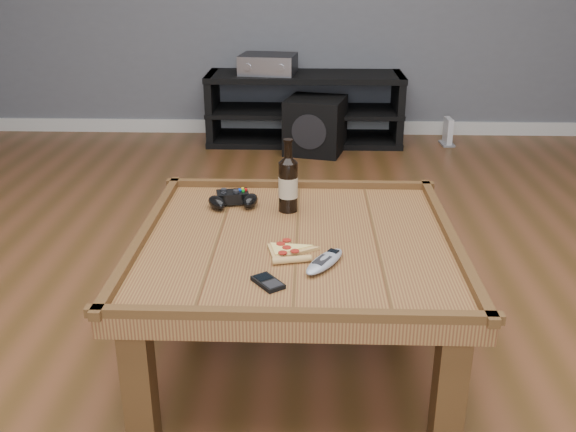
{
  "coord_description": "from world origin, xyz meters",
  "views": [
    {
      "loc": [
        0.03,
        -1.85,
        1.28
      ],
      "look_at": [
        -0.03,
        0.02,
        0.52
      ],
      "focal_mm": 40.0,
      "sensor_mm": 36.0,
      "label": 1
    }
  ],
  "objects_px": {
    "game_controller": "(233,199)",
    "game_console": "(448,133)",
    "coffee_table": "(297,255)",
    "smartphone": "(268,282)",
    "pizza_slice": "(287,251)",
    "remote_control": "(325,261)",
    "media_console": "(305,109)",
    "subwoofer": "(315,125)",
    "av_receiver": "(268,64)",
    "beer_bottle": "(288,183)"
  },
  "relations": [
    {
      "from": "coffee_table",
      "to": "game_controller",
      "type": "height_order",
      "value": "game_controller"
    },
    {
      "from": "smartphone",
      "to": "game_console",
      "type": "distance_m",
      "value": 3.23
    },
    {
      "from": "coffee_table",
      "to": "smartphone",
      "type": "distance_m",
      "value": 0.32
    },
    {
      "from": "remote_control",
      "to": "game_console",
      "type": "distance_m",
      "value": 3.07
    },
    {
      "from": "game_controller",
      "to": "game_console",
      "type": "bearing_deg",
      "value": 50.83
    },
    {
      "from": "media_console",
      "to": "subwoofer",
      "type": "distance_m",
      "value": 0.27
    },
    {
      "from": "game_console",
      "to": "smartphone",
      "type": "bearing_deg",
      "value": -113.72
    },
    {
      "from": "game_console",
      "to": "media_console",
      "type": "bearing_deg",
      "value": 174.14
    },
    {
      "from": "smartphone",
      "to": "game_console",
      "type": "bearing_deg",
      "value": 33.65
    },
    {
      "from": "av_receiver",
      "to": "game_console",
      "type": "relative_size",
      "value": 2.14
    },
    {
      "from": "remote_control",
      "to": "subwoofer",
      "type": "relative_size",
      "value": 0.43
    },
    {
      "from": "beer_bottle",
      "to": "remote_control",
      "type": "distance_m",
      "value": 0.45
    },
    {
      "from": "game_console",
      "to": "coffee_table",
      "type": "bearing_deg",
      "value": -114.49
    },
    {
      "from": "beer_bottle",
      "to": "game_controller",
      "type": "relative_size",
      "value": 1.31
    },
    {
      "from": "media_console",
      "to": "game_controller",
      "type": "distance_m",
      "value": 2.5
    },
    {
      "from": "remote_control",
      "to": "pizza_slice",
      "type": "bearing_deg",
      "value": 174.38
    },
    {
      "from": "coffee_table",
      "to": "remote_control",
      "type": "distance_m",
      "value": 0.22
    },
    {
      "from": "subwoofer",
      "to": "game_console",
      "type": "height_order",
      "value": "subwoofer"
    },
    {
      "from": "pizza_slice",
      "to": "remote_control",
      "type": "height_order",
      "value": "remote_control"
    },
    {
      "from": "beer_bottle",
      "to": "game_console",
      "type": "distance_m",
      "value": 2.73
    },
    {
      "from": "game_controller",
      "to": "coffee_table",
      "type": "bearing_deg",
      "value": -61.31
    },
    {
      "from": "pizza_slice",
      "to": "remote_control",
      "type": "bearing_deg",
      "value": -48.22
    },
    {
      "from": "beer_bottle",
      "to": "remote_control",
      "type": "xyz_separation_m",
      "value": [
        0.12,
        -0.43,
        -0.09
      ]
    },
    {
      "from": "media_console",
      "to": "game_console",
      "type": "xyz_separation_m",
      "value": [
        1.04,
        -0.04,
        -0.16
      ]
    },
    {
      "from": "media_console",
      "to": "av_receiver",
      "type": "xyz_separation_m",
      "value": [
        -0.26,
        -0.0,
        0.32
      ]
    },
    {
      "from": "av_receiver",
      "to": "subwoofer",
      "type": "relative_size",
      "value": 0.92
    },
    {
      "from": "coffee_table",
      "to": "smartphone",
      "type": "relative_size",
      "value": 9.3
    },
    {
      "from": "game_controller",
      "to": "pizza_slice",
      "type": "bearing_deg",
      "value": -73.44
    },
    {
      "from": "media_console",
      "to": "pizza_slice",
      "type": "xyz_separation_m",
      "value": [
        -0.03,
        -2.86,
        0.21
      ]
    },
    {
      "from": "pizza_slice",
      "to": "game_controller",
      "type": "bearing_deg",
      "value": 105.09
    },
    {
      "from": "av_receiver",
      "to": "pizza_slice",
      "type": "bearing_deg",
      "value": -78.02
    },
    {
      "from": "smartphone",
      "to": "game_console",
      "type": "relative_size",
      "value": 0.57
    },
    {
      "from": "av_receiver",
      "to": "subwoofer",
      "type": "bearing_deg",
      "value": -29.07
    },
    {
      "from": "smartphone",
      "to": "coffee_table",
      "type": "bearing_deg",
      "value": 40.69
    },
    {
      "from": "pizza_slice",
      "to": "subwoofer",
      "type": "bearing_deg",
      "value": 74.68
    },
    {
      "from": "pizza_slice",
      "to": "smartphone",
      "type": "distance_m",
      "value": 0.2
    },
    {
      "from": "subwoofer",
      "to": "game_console",
      "type": "relative_size",
      "value": 2.33
    },
    {
      "from": "pizza_slice",
      "to": "game_console",
      "type": "bearing_deg",
      "value": 56.27
    },
    {
      "from": "coffee_table",
      "to": "beer_bottle",
      "type": "relative_size",
      "value": 4.0
    },
    {
      "from": "game_controller",
      "to": "remote_control",
      "type": "distance_m",
      "value": 0.56
    },
    {
      "from": "game_controller",
      "to": "smartphone",
      "type": "relative_size",
      "value": 1.77
    },
    {
      "from": "subwoofer",
      "to": "game_controller",
      "type": "bearing_deg",
      "value": -84.29
    },
    {
      "from": "av_receiver",
      "to": "smartphone",
      "type": "bearing_deg",
      "value": -79.18
    },
    {
      "from": "coffee_table",
      "to": "media_console",
      "type": "xyz_separation_m",
      "value": [
        0.0,
        2.75,
        -0.15
      ]
    },
    {
      "from": "coffee_table",
      "to": "media_console",
      "type": "bearing_deg",
      "value": 90.0
    },
    {
      "from": "pizza_slice",
      "to": "subwoofer",
      "type": "relative_size",
      "value": 0.5
    },
    {
      "from": "pizza_slice",
      "to": "remote_control",
      "type": "xyz_separation_m",
      "value": [
        0.11,
        -0.08,
        0.01
      ]
    },
    {
      "from": "game_controller",
      "to": "av_receiver",
      "type": "bearing_deg",
      "value": 79.1
    },
    {
      "from": "media_console",
      "to": "remote_control",
      "type": "distance_m",
      "value": 2.95
    },
    {
      "from": "coffee_table",
      "to": "remote_control",
      "type": "bearing_deg",
      "value": -66.04
    }
  ]
}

